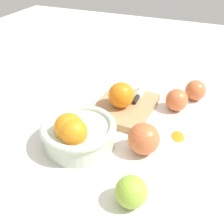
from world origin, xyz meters
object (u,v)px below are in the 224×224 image
Objects in this scene: apple_front_left at (144,139)px; apple_front_right at (177,100)px; cutting_board at (124,107)px; apple_front_left_2 at (131,192)px; apple_front_right_2 at (195,90)px; orange_on_board at (121,95)px; knife at (139,95)px; bowl at (77,132)px.

apple_front_left is 0.23m from apple_front_right.
apple_front_left_2 is at bearing -157.32° from cutting_board.
apple_front_right is 0.10m from apple_front_right_2.
apple_front_left is 1.20× the size of apple_front_left_2.
apple_front_right reaches higher than apple_front_right_2.
orange_on_board reaches higher than knife.
knife is (0.27, -0.08, -0.02)m from bowl.
apple_front_right_2 is at bearing -49.91° from orange_on_board.
orange_on_board is at bearing 38.61° from apple_front_left.
orange_on_board is at bearing 24.54° from apple_front_left_2.
orange_on_board reaches higher than cutting_board.
apple_front_right_2 is (0.09, -0.17, 0.01)m from knife.
apple_front_right is (0.39, -0.01, 0.00)m from apple_front_left_2.
knife is at bearing -22.65° from orange_on_board.
bowl is at bearing 57.82° from apple_front_left_2.
bowl is at bearing 163.85° from knife.
cutting_board is 0.20m from apple_front_left.
bowl is 0.34m from apple_front_right.
bowl is 0.17m from apple_front_left.
cutting_board is 1.39× the size of knife.
apple_front_right reaches higher than knife.
apple_front_right is at bearing 152.73° from apple_front_right_2.
apple_front_right is at bearing -36.27° from bowl.
bowl is at bearing 145.74° from apple_front_right_2.
apple_front_right_2 is at bearing -51.84° from cutting_board.
apple_front_right_2 is (0.15, -0.20, 0.02)m from cutting_board.
apple_front_left is 0.17m from apple_front_left_2.
knife is at bearing 15.75° from apple_front_left_2.
orange_on_board is 0.19m from apple_front_left.
orange_on_board is 0.26m from apple_front_right_2.
bowl is 0.22m from apple_front_left_2.
apple_front_left_2 is (-0.33, -0.14, 0.02)m from cutting_board.
cutting_board is 0.05m from orange_on_board.
apple_front_right_2 is at bearing -34.26° from bowl.
apple_front_left reaches higher than apple_front_left_2.
apple_front_right_2 reaches higher than cutting_board.
apple_front_left reaches higher than knife.
apple_front_left_2 is at bearing 173.09° from apple_front_right_2.
orange_on_board is 0.51× the size of knife.
cutting_board is (0.21, -0.05, -0.03)m from bowl.
cutting_board is at bearing 34.55° from apple_front_left.
knife is 1.89× the size of apple_front_left.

